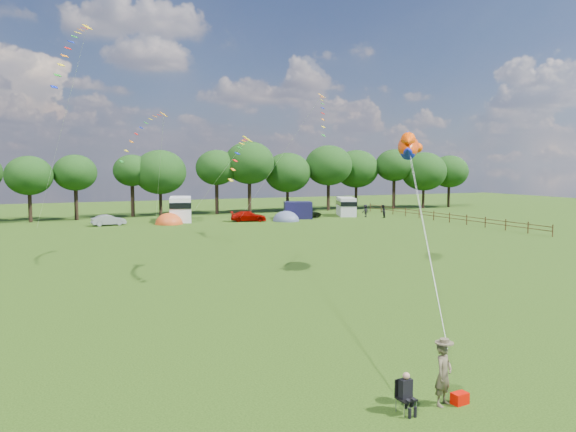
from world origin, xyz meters
name	(u,v)px	position (x,y,z in m)	size (l,w,h in m)	color
ground_plane	(360,321)	(0.00, 0.00, 0.00)	(180.00, 180.00, 0.00)	black
tree_line	(187,169)	(5.30, 54.99, 6.35)	(102.98, 10.98, 10.27)	black
fence	(442,216)	(32.00, 34.50, 0.70)	(0.12, 33.12, 1.20)	#472D19
car_b	(108,220)	(-6.09, 45.62, 0.62)	(1.31, 3.52, 1.24)	gray
car_c	(248,216)	(10.19, 43.86, 0.63)	(1.77, 4.22, 1.27)	#8D0600
car_d	(306,213)	(18.71, 45.47, 0.59)	(1.97, 4.35, 1.19)	black
campervan_c	(181,208)	(2.66, 47.63, 1.59)	(3.89, 6.48, 2.97)	silver
campervan_d	(346,206)	(25.11, 46.07, 1.33)	(3.83, 5.49, 2.48)	silver
tent_orange	(169,224)	(0.58, 44.54, 0.02)	(3.29, 3.60, 2.57)	#C24617
tent_greyblue	(286,221)	(14.64, 42.52, 0.02)	(3.31, 3.63, 2.47)	#4C5670
awning_navy	(298,210)	(17.30, 44.88, 1.09)	(3.47, 2.82, 2.17)	black
kite_flyer	(443,374)	(-2.28, -8.47, 0.90)	(0.66, 0.43, 1.81)	brown
camp_chair	(405,388)	(-3.57, -8.46, 0.69)	(0.49, 0.49, 1.17)	#99999E
kite_bag	(460,398)	(-1.78, -8.61, 0.17)	(0.47, 0.31, 0.33)	#C50A00
fish_kite	(408,146)	(8.96, 9.26, 8.07)	(3.26, 3.89, 2.17)	#E23A03
streamer_kite_a	(74,44)	(-10.18, 25.50, 16.05)	(3.40, 5.65, 5.79)	#F9BC09
streamer_kite_b	(147,127)	(-5.75, 19.93, 9.56)	(4.15, 4.65, 3.78)	orange
streamer_kite_c	(241,150)	(-1.44, 11.92, 7.82)	(3.15, 5.01, 2.81)	#D1D006
walker_a	(383,211)	(27.81, 41.10, 0.87)	(0.84, 0.52, 1.74)	black
walker_b	(365,211)	(26.47, 43.26, 0.82)	(1.07, 0.49, 1.65)	black
streamer_kite_d	(322,107)	(11.03, 25.58, 12.19)	(2.75, 5.18, 4.32)	gold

